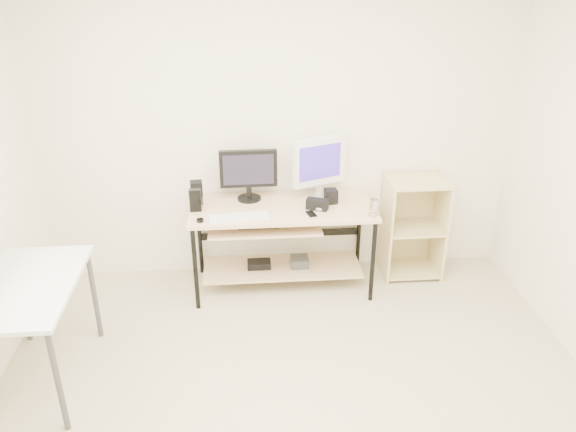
# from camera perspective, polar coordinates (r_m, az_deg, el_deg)

# --- Properties ---
(room) EXTENTS (4.01, 4.01, 2.62)m
(room) POSITION_cam_1_polar(r_m,az_deg,el_deg) (2.86, -1.01, -1.87)
(room) COLOR beige
(room) RESTS_ON ground
(desk) EXTENTS (1.50, 0.65, 0.75)m
(desk) POSITION_cam_1_polar(r_m,az_deg,el_deg) (4.66, -0.89, -1.39)
(desk) COLOR beige
(desk) RESTS_ON ground
(side_table) EXTENTS (0.60, 1.00, 0.75)m
(side_table) POSITION_cam_1_polar(r_m,az_deg,el_deg) (3.91, -24.91, -7.31)
(side_table) COLOR white
(side_table) RESTS_ON ground
(shelf_unit) EXTENTS (0.50, 0.40, 0.90)m
(shelf_unit) POSITION_cam_1_polar(r_m,az_deg,el_deg) (5.04, 12.44, -0.93)
(shelf_unit) COLOR beige
(shelf_unit) RESTS_ON ground
(black_monitor) EXTENTS (0.47, 0.20, 0.43)m
(black_monitor) POSITION_cam_1_polar(r_m,az_deg,el_deg) (4.61, -4.04, 4.51)
(black_monitor) COLOR black
(black_monitor) RESTS_ON desk
(white_imac) EXTENTS (0.47, 0.23, 0.52)m
(white_imac) POSITION_cam_1_polar(r_m,az_deg,el_deg) (4.65, 3.23, 5.39)
(white_imac) COLOR silver
(white_imac) RESTS_ON desk
(keyboard) EXTENTS (0.47, 0.18, 0.02)m
(keyboard) POSITION_cam_1_polar(r_m,az_deg,el_deg) (4.38, -5.00, -0.08)
(keyboard) COLOR white
(keyboard) RESTS_ON desk
(mouse) EXTENTS (0.09, 0.11, 0.03)m
(mouse) POSITION_cam_1_polar(r_m,az_deg,el_deg) (4.50, 3.11, 0.83)
(mouse) COLOR #A9A9AD
(mouse) RESTS_ON desk
(center_speaker) EXTENTS (0.19, 0.14, 0.09)m
(center_speaker) POSITION_cam_1_polar(r_m,az_deg,el_deg) (4.50, 2.99, 1.20)
(center_speaker) COLOR black
(center_speaker) RESTS_ON desk
(speaker_left) EXTENTS (0.11, 0.11, 0.19)m
(speaker_left) POSITION_cam_1_polar(r_m,az_deg,el_deg) (4.64, -9.26, 2.43)
(speaker_left) COLOR black
(speaker_left) RESTS_ON desk
(speaker_right) EXTENTS (0.11, 0.11, 0.12)m
(speaker_right) POSITION_cam_1_polar(r_m,az_deg,el_deg) (4.62, 4.38, 2.03)
(speaker_right) COLOR black
(speaker_right) RESTS_ON desk
(audio_controller) EXTENTS (0.09, 0.06, 0.18)m
(audio_controller) POSITION_cam_1_polar(r_m,az_deg,el_deg) (4.51, -9.39, 1.60)
(audio_controller) COLOR black
(audio_controller) RESTS_ON desk
(volume_puck) EXTENTS (0.07, 0.07, 0.02)m
(volume_puck) POSITION_cam_1_polar(r_m,az_deg,el_deg) (4.35, -8.92, -0.44)
(volume_puck) COLOR black
(volume_puck) RESTS_ON desk
(smartphone) EXTENTS (0.09, 0.13, 0.01)m
(smartphone) POSITION_cam_1_polar(r_m,az_deg,el_deg) (4.42, 2.37, 0.22)
(smartphone) COLOR black
(smartphone) RESTS_ON desk
(coaster) EXTENTS (0.10, 0.10, 0.01)m
(coaster) POSITION_cam_1_polar(r_m,az_deg,el_deg) (4.46, 8.62, 0.14)
(coaster) COLOR olive
(coaster) RESTS_ON desk
(drinking_glass) EXTENTS (0.08, 0.08, 0.13)m
(drinking_glass) POSITION_cam_1_polar(r_m,az_deg,el_deg) (4.44, 8.67, 0.92)
(drinking_glass) COLOR white
(drinking_glass) RESTS_ON coaster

